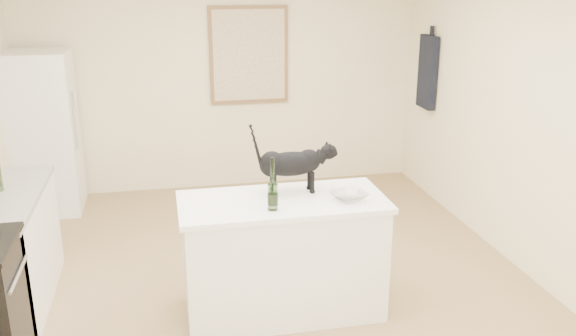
{
  "coord_description": "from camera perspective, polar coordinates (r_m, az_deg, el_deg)",
  "views": [
    {
      "loc": [
        -0.71,
        -4.24,
        2.48
      ],
      "look_at": [
        0.15,
        -0.15,
        1.12
      ],
      "focal_mm": 38.18,
      "sensor_mm": 36.0,
      "label": 1
    }
  ],
  "objects": [
    {
      "name": "wall_right",
      "position": [
        5.31,
        22.47,
        3.78
      ],
      "size": [
        0.0,
        5.5,
        5.5
      ],
      "primitive_type": "plane",
      "rotation": [
        1.57,
        0.0,
        -1.57
      ],
      "color": "beige",
      "rests_on": "ground"
    },
    {
      "name": "fridge",
      "position": [
        6.9,
        -21.89,
        3.03
      ],
      "size": [
        0.68,
        0.68,
        1.7
      ],
      "primitive_type": "cube",
      "color": "white",
      "rests_on": "floor"
    },
    {
      "name": "artwork_frame",
      "position": [
        7.1,
        -3.65,
        10.44
      ],
      "size": [
        0.9,
        0.03,
        1.1
      ],
      "primitive_type": "cube",
      "color": "brown",
      "rests_on": "wall_back"
    },
    {
      "name": "hanging_garment",
      "position": [
        7.01,
        12.86,
        8.7
      ],
      "size": [
        0.08,
        0.34,
        0.8
      ],
      "primitive_type": "cube",
      "color": "black",
      "rests_on": "wall_right"
    },
    {
      "name": "black_cat",
      "position": [
        4.48,
        0.27,
        0.1
      ],
      "size": [
        0.58,
        0.2,
        0.4
      ],
      "primitive_type": null,
      "rotation": [
        0.0,
        0.0,
        0.04
      ],
      "color": "black",
      "rests_on": "island_top"
    },
    {
      "name": "left_cabinets",
      "position": [
        5.14,
        -24.94,
        -7.32
      ],
      "size": [
        0.6,
        1.4,
        0.86
      ],
      "primitive_type": "cube",
      "color": "white",
      "rests_on": "floor"
    },
    {
      "name": "artwork_canvas",
      "position": [
        7.08,
        -3.63,
        10.42
      ],
      "size": [
        0.82,
        0.0,
        1.02
      ],
      "primitive_type": "cube",
      "color": "beige",
      "rests_on": "wall_back"
    },
    {
      "name": "floor",
      "position": [
        4.97,
        -2.1,
        -11.96
      ],
      "size": [
        5.5,
        5.5,
        0.0
      ],
      "primitive_type": "plane",
      "color": "#94794F",
      "rests_on": "ground"
    },
    {
      "name": "glass_bowl",
      "position": [
        4.41,
        5.68,
        -2.66
      ],
      "size": [
        0.32,
        0.32,
        0.06
      ],
      "primitive_type": "imported",
      "rotation": [
        0.0,
        0.0,
        0.32
      ],
      "color": "white",
      "rests_on": "island_top"
    },
    {
      "name": "wall_back",
      "position": [
        7.13,
        -6.06,
        8.38
      ],
      "size": [
        4.5,
        0.0,
        4.5
      ],
      "primitive_type": "plane",
      "rotation": [
        1.57,
        0.0,
        0.0
      ],
      "color": "beige",
      "rests_on": "ground"
    },
    {
      "name": "wine_bottle",
      "position": [
        4.18,
        -1.44,
        -1.8
      ],
      "size": [
        0.09,
        0.09,
        0.33
      ],
      "primitive_type": "cylinder",
      "rotation": [
        0.0,
        0.0,
        0.28
      ],
      "color": "#275221",
      "rests_on": "island_top"
    },
    {
      "name": "fridge_paper",
      "position": [
        6.85,
        -19.27,
        6.18
      ],
      "size": [
        0.01,
        0.12,
        0.16
      ],
      "primitive_type": "cube",
      "rotation": [
        0.0,
        0.0,
        0.04
      ],
      "color": "white",
      "rests_on": "fridge"
    },
    {
      "name": "island_top",
      "position": [
        4.42,
        -0.5,
        -3.2
      ],
      "size": [
        1.5,
        0.7,
        0.04
      ],
      "primitive_type": "cube",
      "color": "white",
      "rests_on": "island_base"
    },
    {
      "name": "island_base",
      "position": [
        4.61,
        -0.49,
        -8.42
      ],
      "size": [
        1.44,
        0.67,
        0.86
      ],
      "primitive_type": "cube",
      "color": "white",
      "rests_on": "floor"
    }
  ]
}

